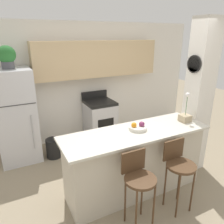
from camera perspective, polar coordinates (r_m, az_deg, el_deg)
The scene contains 12 objects.
ground_plane at distance 3.64m, azimuth 5.75°, elevation -19.36°, with size 14.00×14.00×0.00m, color gray.
wall_back at distance 4.86m, azimuth -6.02°, elevation 10.20°, with size 5.60×0.38×2.55m.
pillar_right at distance 3.90m, azimuth 21.58°, elevation 3.24°, with size 0.38×0.32×2.55m.
counter_bar at distance 3.35m, azimuth 6.04°, elevation -12.69°, with size 2.17×0.70×0.99m.
refrigerator at distance 4.38m, azimuth -23.77°, elevation -1.03°, with size 0.69×0.74×1.73m.
stove_range at distance 4.93m, azimuth -3.18°, elevation -2.16°, with size 0.61×0.63×1.07m.
bar_stool_left at distance 2.73m, azimuth 6.91°, elevation -17.01°, with size 0.39×0.39×0.98m.
bar_stool_right at distance 3.08m, azimuth 17.05°, elevation -13.22°, with size 0.39×0.39×0.98m.
potted_plant_on_fridge at distance 4.16m, azimuth -25.82°, elevation 12.97°, with size 0.30×0.30×0.39m.
orchid_vase at distance 3.60m, azimuth 18.58°, elevation -0.85°, with size 0.16×0.16×0.47m.
fruit_bowl at distance 3.16m, azimuth 6.76°, elevation -3.95°, with size 0.26×0.26×0.12m.
trash_bin at distance 4.47m, azimuth -15.03°, elevation -9.10°, with size 0.28×0.28×0.38m.
Camera 1 is at (-1.58, -2.36, 2.28)m, focal length 35.00 mm.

